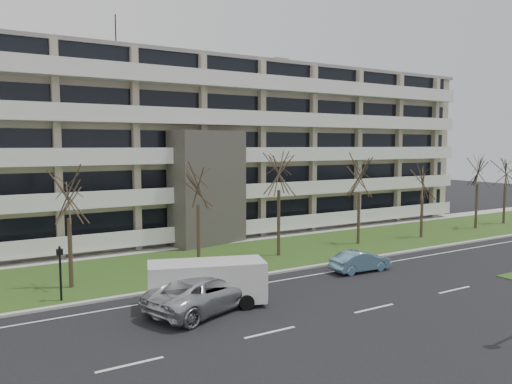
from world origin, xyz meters
TOP-DOWN VIEW (x-y plane):
  - ground at (0.00, 0.00)m, footprint 160.00×160.00m
  - grass_verge at (0.00, 13.00)m, footprint 90.00×10.00m
  - curb at (0.00, 8.00)m, footprint 90.00×0.35m
  - sidewalk at (0.00, 18.50)m, footprint 90.00×2.00m
  - lane_edge_line at (0.00, 6.50)m, footprint 90.00×0.12m
  - apartment_building at (-0.01, 25.32)m, footprint 60.50×15.10m
  - silver_pickup at (-7.07, 4.05)m, footprint 6.87×4.83m
  - blue_sedan at (4.36, 5.68)m, footprint 4.02×1.55m
  - white_van at (-6.68, 4.56)m, footprint 6.05×3.79m
  - pedestrian_signal at (-12.78, 8.98)m, footprint 0.32×0.28m
  - tree_2 at (-11.86, 11.21)m, footprint 3.48×3.48m
  - tree_3 at (-3.54, 12.54)m, footprint 3.57×3.57m
  - tree_4 at (2.42, 11.96)m, footprint 4.21×4.21m
  - tree_5 at (10.22, 12.20)m, footprint 3.68×3.68m
  - tree_6 at (16.66, 11.42)m, footprint 3.22×3.22m
  - tree_7 at (24.82, 11.97)m, footprint 3.85×3.85m
  - tree_8 at (29.78, 12.31)m, footprint 3.62×3.62m

SIDE VIEW (x-z plane):
  - ground at x=0.00m, z-range 0.00..0.00m
  - lane_edge_line at x=0.00m, z-range 0.00..0.01m
  - grass_verge at x=0.00m, z-range 0.00..0.06m
  - sidewalk at x=0.00m, z-range 0.00..0.08m
  - curb at x=0.00m, z-range 0.00..0.12m
  - blue_sedan at x=4.36m, z-range 0.00..1.31m
  - silver_pickup at x=-7.07m, z-range 0.00..1.74m
  - white_van at x=-6.68m, z-range 0.22..2.42m
  - pedestrian_signal at x=-12.78m, z-range 0.39..3.23m
  - tree_6 at x=16.66m, z-range 1.78..8.22m
  - tree_2 at x=-11.86m, z-range 1.93..8.89m
  - tree_3 at x=-3.54m, z-range 1.98..9.12m
  - tree_8 at x=29.78m, z-range 2.01..9.26m
  - tree_5 at x=10.22m, z-range 2.04..9.41m
  - tree_7 at x=24.82m, z-range 2.13..9.83m
  - tree_4 at x=2.42m, z-range 2.34..10.77m
  - apartment_building at x=-0.01m, z-range -1.76..16.99m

